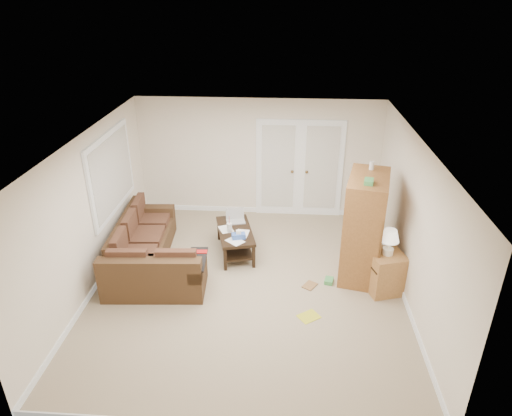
# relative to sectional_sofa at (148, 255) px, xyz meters

# --- Properties ---
(floor) EXTENTS (5.50, 5.50, 0.00)m
(floor) POSITION_rel_sectional_sofa_xyz_m (1.76, -0.35, -0.30)
(floor) COLOR tan
(floor) RESTS_ON ground
(ceiling) EXTENTS (5.00, 5.50, 0.02)m
(ceiling) POSITION_rel_sectional_sofa_xyz_m (1.76, -0.35, 2.20)
(ceiling) COLOR white
(ceiling) RESTS_ON wall_back
(wall_left) EXTENTS (0.02, 5.50, 2.50)m
(wall_left) POSITION_rel_sectional_sofa_xyz_m (-0.74, -0.35, 0.95)
(wall_left) COLOR #EFE2CF
(wall_left) RESTS_ON floor
(wall_right) EXTENTS (0.02, 5.50, 2.50)m
(wall_right) POSITION_rel_sectional_sofa_xyz_m (4.26, -0.35, 0.95)
(wall_right) COLOR #EFE2CF
(wall_right) RESTS_ON floor
(wall_back) EXTENTS (5.00, 0.02, 2.50)m
(wall_back) POSITION_rel_sectional_sofa_xyz_m (1.76, 2.40, 0.95)
(wall_back) COLOR #EFE2CF
(wall_back) RESTS_ON floor
(wall_front) EXTENTS (5.00, 0.02, 2.50)m
(wall_front) POSITION_rel_sectional_sofa_xyz_m (1.76, -3.10, 0.95)
(wall_front) COLOR #EFE2CF
(wall_front) RESTS_ON floor
(baseboards) EXTENTS (5.00, 5.50, 0.10)m
(baseboards) POSITION_rel_sectional_sofa_xyz_m (1.76, -0.35, -0.25)
(baseboards) COLOR silver
(baseboards) RESTS_ON floor
(french_doors) EXTENTS (1.80, 0.05, 2.13)m
(french_doors) POSITION_rel_sectional_sofa_xyz_m (2.61, 2.37, 0.74)
(french_doors) COLOR silver
(french_doors) RESTS_ON floor
(window_left) EXTENTS (0.05, 1.92, 1.42)m
(window_left) POSITION_rel_sectional_sofa_xyz_m (-0.70, 0.65, 1.25)
(window_left) COLOR silver
(window_left) RESTS_ON wall_left
(sectional_sofa) EXTENTS (1.80, 2.50, 0.76)m
(sectional_sofa) POSITION_rel_sectional_sofa_xyz_m (0.00, 0.00, 0.00)
(sectional_sofa) COLOR #48301B
(sectional_sofa) RESTS_ON floor
(coffee_table) EXTENTS (0.85, 1.28, 0.80)m
(coffee_table) POSITION_rel_sectional_sofa_xyz_m (1.44, 0.70, -0.03)
(coffee_table) COLOR black
(coffee_table) RESTS_ON floor
(tv_armoire) EXTENTS (0.84, 1.23, 1.92)m
(tv_armoire) POSITION_rel_sectional_sofa_xyz_m (3.64, 0.17, 0.61)
(tv_armoire) COLOR brown
(tv_armoire) RESTS_ON floor
(side_cabinet) EXTENTS (0.66, 0.66, 1.12)m
(side_cabinet) POSITION_rel_sectional_sofa_xyz_m (3.96, -0.31, 0.10)
(side_cabinet) COLOR #A6723D
(side_cabinet) RESTS_ON floor
(space_heater) EXTENTS (0.14, 0.11, 0.32)m
(space_heater) POSITION_rel_sectional_sofa_xyz_m (3.84, 2.03, -0.14)
(space_heater) COLOR silver
(space_heater) RESTS_ON floor
(floor_magazine) EXTENTS (0.39, 0.38, 0.01)m
(floor_magazine) POSITION_rel_sectional_sofa_xyz_m (2.74, -1.07, -0.29)
(floor_magazine) COLOR gold
(floor_magazine) RESTS_ON floor
(floor_greenbox) EXTENTS (0.17, 0.21, 0.07)m
(floor_greenbox) POSITION_rel_sectional_sofa_xyz_m (3.10, -0.17, -0.26)
(floor_greenbox) COLOR #42924A
(floor_greenbox) RESTS_ON floor
(floor_book) EXTENTS (0.28, 0.30, 0.02)m
(floor_book) POSITION_rel_sectional_sofa_xyz_m (2.71, -0.24, -0.29)
(floor_book) COLOR brown
(floor_book) RESTS_ON floor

